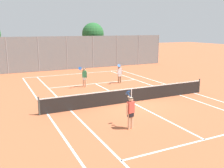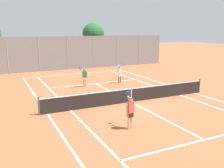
% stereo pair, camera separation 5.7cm
% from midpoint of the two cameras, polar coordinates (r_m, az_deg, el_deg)
% --- Properties ---
extents(ground_plane, '(120.00, 120.00, 0.00)m').
position_cam_midpoint_polar(ground_plane, '(16.62, 4.50, -4.15)').
color(ground_plane, '#B25B38').
extents(court_line_markings, '(11.10, 23.90, 0.01)m').
position_cam_midpoint_polar(court_line_markings, '(16.62, 4.50, -4.14)').
color(court_line_markings, white).
rests_on(court_line_markings, ground).
extents(tennis_net, '(12.00, 0.10, 1.07)m').
position_cam_midpoint_polar(tennis_net, '(16.49, 4.53, -2.46)').
color(tennis_net, '#474C47').
rests_on(tennis_net, ground).
extents(player_near_side, '(0.56, 0.82, 1.77)m').
position_cam_midpoint_polar(player_near_side, '(12.02, 4.29, -6.06)').
color(player_near_side, '#D8A884').
rests_on(player_near_side, ground).
extents(player_far_left, '(0.88, 0.66, 1.77)m').
position_cam_midpoint_polar(player_far_left, '(20.80, -6.22, 1.81)').
color(player_far_left, '#D8A884').
rests_on(player_far_left, ground).
extents(player_far_right, '(0.72, 0.72, 1.77)m').
position_cam_midpoint_polar(player_far_right, '(22.22, 1.86, 2.55)').
color(player_far_right, '#936B4C').
rests_on(player_far_right, ground).
extents(loose_tennis_ball_0, '(0.07, 0.07, 0.07)m').
position_cam_midpoint_polar(loose_tennis_ball_0, '(26.86, -0.19, 2.34)').
color(loose_tennis_ball_0, '#D1DB33').
rests_on(loose_tennis_ball_0, ground).
extents(loose_tennis_ball_1, '(0.07, 0.07, 0.07)m').
position_cam_midpoint_polar(loose_tennis_ball_1, '(23.15, 9.25, 0.54)').
color(loose_tennis_ball_1, '#D1DB33').
rests_on(loose_tennis_ball_1, ground).
extents(back_fence, '(26.46, 0.08, 3.96)m').
position_cam_midpoint_polar(back_fence, '(30.23, -10.12, 7.00)').
color(back_fence, gray).
rests_on(back_fence, ground).
extents(tree_behind_right, '(2.90, 2.90, 5.60)m').
position_cam_midpoint_polar(tree_behind_right, '(33.94, -4.33, 11.25)').
color(tree_behind_right, brown).
rests_on(tree_behind_right, ground).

